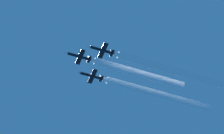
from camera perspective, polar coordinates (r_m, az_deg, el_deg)
jet_lead at (r=213.01m, az=-3.89°, el=1.24°), size 8.61×12.54×3.01m
jet_left_wingman at (r=209.34m, az=-1.27°, el=1.98°), size 8.61×12.54×3.01m
jet_right_wingman at (r=218.18m, az=-2.47°, el=-1.00°), size 8.61×12.54×3.01m
smoke_trail_lead at (r=219.01m, az=3.01°, el=-0.70°), size 3.36×43.87×3.36m
smoke_trail_left_wingman at (r=217.66m, az=6.56°, el=-0.28°), size 3.36×51.41×3.36m
smoke_trail_right_wingman at (r=226.41m, az=5.23°, el=-3.09°), size 3.36×52.56×3.36m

